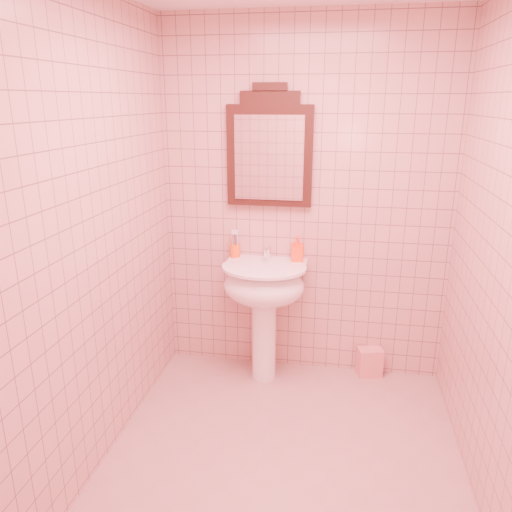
% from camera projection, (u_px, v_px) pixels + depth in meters
% --- Properties ---
extents(floor, '(2.20, 2.20, 0.00)m').
position_uv_depth(floor, '(282.00, 462.00, 2.80)').
color(floor, tan).
rests_on(floor, ground).
extents(back_wall, '(2.00, 0.02, 2.50)m').
position_uv_depth(back_wall, '(305.00, 205.00, 3.46)').
color(back_wall, tan).
rests_on(back_wall, floor).
extents(pedestal_sink, '(0.58, 0.58, 0.86)m').
position_uv_depth(pedestal_sink, '(264.00, 293.00, 3.46)').
color(pedestal_sink, white).
rests_on(pedestal_sink, floor).
extents(faucet, '(0.04, 0.16, 0.11)m').
position_uv_depth(faucet, '(267.00, 252.00, 3.51)').
color(faucet, white).
rests_on(faucet, pedestal_sink).
extents(mirror, '(0.58, 0.06, 0.81)m').
position_uv_depth(mirror, '(269.00, 151.00, 3.36)').
color(mirror, black).
rests_on(mirror, back_wall).
extents(toothbrush_cup, '(0.07, 0.07, 0.17)m').
position_uv_depth(toothbrush_cup, '(235.00, 250.00, 3.58)').
color(toothbrush_cup, '#F05814').
rests_on(toothbrush_cup, pedestal_sink).
extents(soap_dispenser, '(0.09, 0.10, 0.18)m').
position_uv_depth(soap_dispenser, '(297.00, 249.00, 3.48)').
color(soap_dispenser, '#FF3F15').
rests_on(soap_dispenser, pedestal_sink).
extents(towel, '(0.20, 0.16, 0.21)m').
position_uv_depth(towel, '(370.00, 362.00, 3.66)').
color(towel, '#EA9789').
rests_on(towel, floor).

